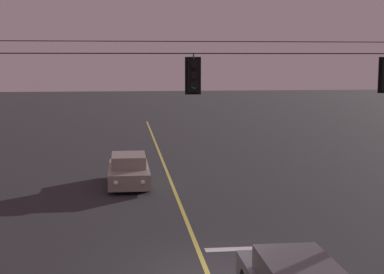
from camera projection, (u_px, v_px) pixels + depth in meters
The scene contains 5 objects.
lane_centre_stripe at pixel (178, 198), 23.91m from camera, with size 0.14×60.00×0.01m, color #D1C64C.
stop_bar_paint at pixel (261, 248), 17.64m from camera, with size 3.40×0.36×0.01m, color silver.
signal_span_assembly at pixel (196, 123), 17.51m from camera, with size 19.25×0.32×7.23m.
traffic_light_left_inner at pixel (194, 76), 17.29m from camera, with size 0.48×0.41×1.22m.
car_oncoming_lead at pixel (129, 171), 26.43m from camera, with size 1.80×4.42×1.39m.
Camera 1 is at (-2.18, -14.55, 5.67)m, focal length 54.67 mm.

